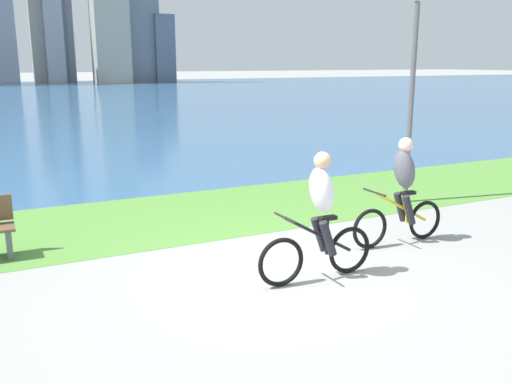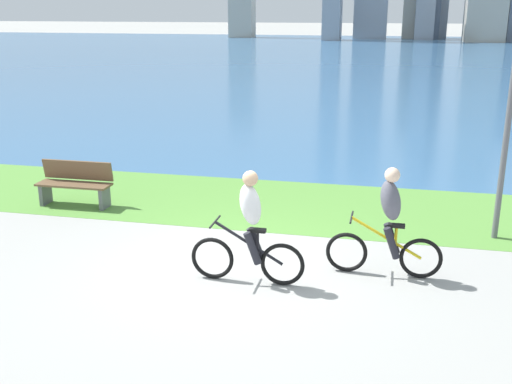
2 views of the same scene
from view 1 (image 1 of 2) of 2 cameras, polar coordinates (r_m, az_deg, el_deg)
name	(u,v)px [view 1 (image 1 of 2)]	position (r m, az deg, el deg)	size (l,w,h in m)	color
ground_plane	(282,272)	(7.51, 2.71, -8.29)	(300.00, 300.00, 0.00)	#9E9E99
grass_strip_bayside	(197,213)	(10.37, -6.09, -2.18)	(120.00, 3.35, 0.01)	#59933D
bay_water_surface	(30,97)	(48.82, -22.39, 9.14)	(300.00, 75.08, 0.00)	#386693
cyclist_lead	(320,217)	(7.06, 6.64, -2.62)	(1.68, 0.52, 1.68)	black
cyclist_trailing	(402,191)	(8.72, 14.92, 0.06)	(1.71, 0.52, 1.66)	black
lamppost_tall	(414,66)	(11.20, 16.02, 12.46)	(0.28, 0.28, 4.14)	#595960
city_skyline_far_shore	(54,4)	(77.57, -20.21, 17.79)	(39.53, 10.66, 24.50)	#ADA899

